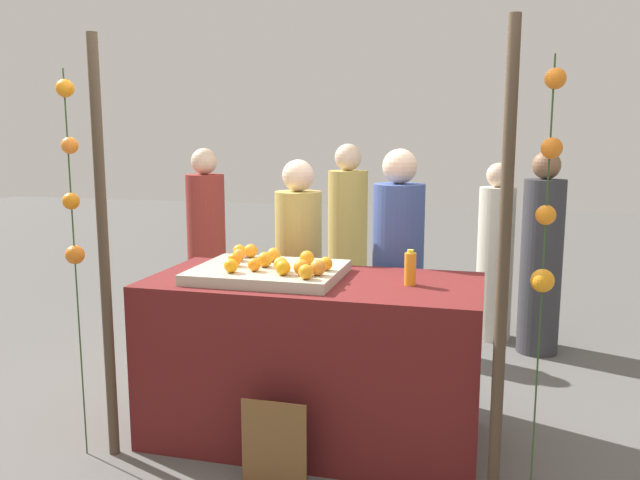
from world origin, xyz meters
name	(u,v)px	position (x,y,z in m)	size (l,w,h in m)	color
ground_plane	(314,436)	(0.00, 0.00, 0.00)	(24.00, 24.00, 0.00)	#565451
stall_counter	(313,359)	(0.00, 0.00, 0.47)	(1.86, 0.88, 0.94)	#5B1919
orange_tray	(269,272)	(-0.26, -0.02, 0.97)	(0.82, 0.66, 0.06)	#B2AD99
orange_0	(251,251)	(-0.46, 0.23, 1.04)	(0.08, 0.08, 0.08)	orange
orange_1	(265,259)	(-0.28, -0.02, 1.04)	(0.09, 0.09, 0.09)	orange
orange_2	(281,264)	(-0.15, -0.12, 1.04)	(0.08, 0.08, 0.08)	orange
orange_3	(274,255)	(-0.28, 0.14, 1.04)	(0.08, 0.08, 0.08)	orange
orange_4	(254,265)	(-0.30, -0.14, 1.04)	(0.07, 0.07, 0.07)	orange
orange_5	(326,264)	(0.08, -0.02, 1.04)	(0.08, 0.08, 0.08)	orange
orange_6	(239,255)	(-0.49, 0.11, 1.04)	(0.07, 0.07, 0.07)	orange
orange_7	(235,260)	(-0.45, -0.04, 1.04)	(0.08, 0.08, 0.08)	orange
orange_8	(307,258)	(-0.06, 0.10, 1.04)	(0.08, 0.08, 0.08)	orange
orange_9	(231,266)	(-0.41, -0.21, 1.04)	(0.08, 0.08, 0.08)	orange
orange_10	(283,268)	(-0.11, -0.20, 1.04)	(0.08, 0.08, 0.08)	orange
orange_11	(301,267)	(-0.02, -0.17, 1.04)	(0.08, 0.08, 0.08)	orange
orange_12	(239,251)	(-0.54, 0.23, 1.04)	(0.08, 0.08, 0.08)	orange
orange_13	(318,268)	(0.07, -0.16, 1.04)	(0.09, 0.09, 0.09)	orange
orange_14	(306,272)	(0.03, -0.26, 1.04)	(0.08, 0.08, 0.08)	orange
juice_bottle	(410,269)	(0.54, 0.00, 1.03)	(0.06, 0.06, 0.19)	orange
chalkboard_sign	(275,446)	(-0.04, -0.58, 0.22)	(0.34, 0.03, 0.47)	brown
vendor_left	(299,283)	(-0.30, 0.72, 0.73)	(0.32, 0.32, 1.58)	tan
vendor_right	(397,285)	(0.38, 0.69, 0.77)	(0.33, 0.33, 1.65)	#384C8C
crowd_person_0	(495,258)	(1.01, 2.17, 0.70)	(0.30, 0.30, 1.51)	beige
crowd_person_1	(541,261)	(1.36, 1.89, 0.75)	(0.32, 0.32, 1.61)	#333338
crowd_person_2	(207,250)	(-1.39, 1.62, 0.76)	(0.33, 0.33, 1.63)	maroon
crowd_person_3	(348,249)	(-0.21, 1.88, 0.78)	(0.33, 0.33, 1.67)	tan
canopy_post_left	(104,254)	(-1.01, -0.48, 1.12)	(0.06, 0.06, 2.25)	#473828
canopy_post_right	(503,275)	(1.01, -0.48, 1.12)	(0.06, 0.06, 2.25)	#473828
garland_strand_left	(71,184)	(-1.15, -0.52, 1.49)	(0.11, 0.11, 2.07)	#2D4C23
garland_strand_right	(548,197)	(1.18, -0.52, 1.48)	(0.10, 0.11, 2.07)	#2D4C23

